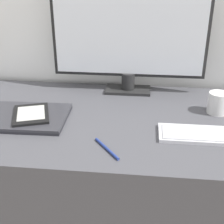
# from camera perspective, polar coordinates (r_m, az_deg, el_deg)

# --- Properties ---
(desk) EXTENTS (1.56, 0.68, 0.75)m
(desk) POSITION_cam_1_polar(r_m,az_deg,el_deg) (1.37, 2.50, -15.27)
(desk) COLOR #4C4C51
(desk) RESTS_ON ground_plane
(monitor) EXTENTS (0.65, 0.11, 0.44)m
(monitor) POSITION_cam_1_polar(r_m,az_deg,el_deg) (1.33, 3.16, 13.38)
(monitor) COLOR #262626
(monitor) RESTS_ON desk
(keyboard) EXTENTS (0.33, 0.12, 0.01)m
(keyboard) POSITION_cam_1_polar(r_m,az_deg,el_deg) (1.08, 17.35, -4.02)
(keyboard) COLOR silver
(keyboard) RESTS_ON desk
(laptop) EXTENTS (0.32, 0.24, 0.02)m
(laptop) POSITION_cam_1_polar(r_m,az_deg,el_deg) (1.19, -15.70, -0.87)
(laptop) COLOR #232328
(laptop) RESTS_ON desk
(ereader) EXTENTS (0.17, 0.20, 0.01)m
(ereader) POSITION_cam_1_polar(r_m,az_deg,el_deg) (1.17, -14.57, -0.36)
(ereader) COLOR black
(ereader) RESTS_ON laptop
(coffee_mug) EXTENTS (0.11, 0.08, 0.08)m
(coffee_mug) POSITION_cam_1_polar(r_m,az_deg,el_deg) (1.25, 18.91, 1.56)
(coffee_mug) COLOR white
(coffee_mug) RESTS_ON desk
(pen) EXTENTS (0.09, 0.11, 0.01)m
(pen) POSITION_cam_1_polar(r_m,az_deg,el_deg) (0.96, -0.97, -6.71)
(pen) COLOR navy
(pen) RESTS_ON desk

